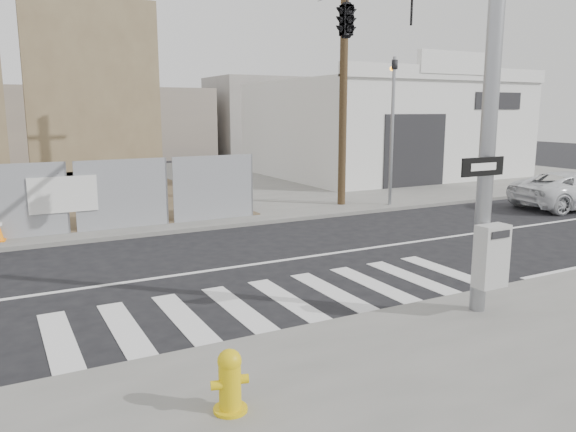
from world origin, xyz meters
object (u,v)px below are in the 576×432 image
auto_shop (382,128)px  traffic_cone_d (162,210)px  signal_pole (386,45)px  fire_hydrant (230,381)px  suv (576,190)px

auto_shop → traffic_cone_d: size_ratio=16.12×
auto_shop → traffic_cone_d: (-14.16, -7.61, -2.05)m
signal_pole → fire_hydrant: signal_pole is taller
fire_hydrant → auto_shop: bearing=64.8°
fire_hydrant → suv: suv is taller
auto_shop → suv: (-0.11, -11.55, -1.88)m
auto_shop → fire_hydrant: size_ratio=16.03×
fire_hydrant → traffic_cone_d: (2.36, 11.23, -0.01)m
signal_pole → fire_hydrant: (-5.02, -3.83, -4.29)m
auto_shop → suv: 11.70m
fire_hydrant → traffic_cone_d: bearing=94.2°
suv → traffic_cone_d: suv is taller
traffic_cone_d → signal_pole: bearing=-70.2°
fire_hydrant → traffic_cone_d: fire_hydrant is taller
auto_shop → suv: size_ratio=2.53×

